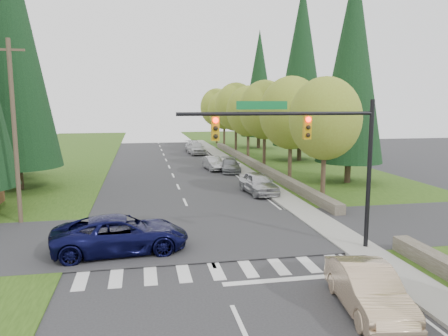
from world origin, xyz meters
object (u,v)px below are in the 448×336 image
object	(u,v)px
suv_navy	(121,234)
parked_car_e	(194,147)
parked_car_a	(259,183)
sedan_champagne	(368,289)
parked_car_d	(196,148)
parked_car_c	(213,163)
parked_car_b	(230,165)

from	to	relation	value
suv_navy	parked_car_e	distance (m)	39.76
parked_car_a	parked_car_e	world-z (taller)	parked_car_a
sedan_champagne	parked_car_d	bearing A→B (deg)	97.64
parked_car_a	parked_car_c	xyz separation A→B (m)	(-1.40, 11.88, -0.13)
parked_car_d	parked_car_e	size ratio (longest dim) A/B	0.96
suv_navy	parked_car_d	xyz separation A→B (m)	(8.01, 36.43, -0.02)
sedan_champagne	parked_car_b	bearing A→B (deg)	94.85
parked_car_c	parked_car_d	xyz separation A→B (m)	(0.00, 13.44, 0.15)
sedan_champagne	suv_navy	world-z (taller)	suv_navy
parked_car_c	parked_car_d	world-z (taller)	parked_car_d
parked_car_d	parked_car_b	bearing A→B (deg)	-88.54
parked_car_a	parked_car_c	distance (m)	11.97
parked_car_b	parked_car_c	distance (m)	2.13
parked_car_e	parked_car_d	bearing A→B (deg)	-92.26
parked_car_e	parked_car_b	bearing A→B (deg)	-87.70
sedan_champagne	parked_car_c	size ratio (longest dim) A/B	1.13
parked_car_c	parked_car_d	bearing A→B (deg)	83.15
suv_navy	parked_car_b	distance (m)	23.37
parked_car_c	parked_car_d	distance (m)	13.45
suv_navy	parked_car_c	bearing A→B (deg)	-24.47
parked_car_b	parked_car_e	distance (m)	17.62
parked_car_c	parked_car_e	size ratio (longest dim) A/B	0.81
sedan_champagne	parked_car_c	distance (m)	30.25
suv_navy	parked_car_b	xyz separation A→B (m)	(9.41, 21.39, -0.20)
parked_car_b	sedan_champagne	bearing A→B (deg)	-85.81
sedan_champagne	parked_car_a	distance (m)	18.42
parked_car_d	suv_navy	bearing A→B (deg)	-106.26
parked_car_b	suv_navy	bearing A→B (deg)	-106.77
suv_navy	parked_car_a	xyz separation A→B (m)	(9.41, 11.10, -0.04)
parked_car_b	parked_car_c	xyz separation A→B (m)	(-1.40, 1.60, 0.03)
sedan_champagne	parked_car_b	distance (m)	28.68
parked_car_a	parked_car_e	size ratio (longest dim) A/B	0.93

